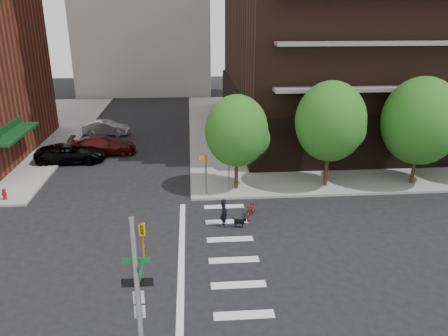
{
  "coord_description": "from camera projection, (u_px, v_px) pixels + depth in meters",
  "views": [
    {
      "loc": [
        1.11,
        -17.95,
        11.3
      ],
      "look_at": [
        3.0,
        6.0,
        2.5
      ],
      "focal_mm": 35.0,
      "sensor_mm": 36.0,
      "label": 1
    }
  ],
  "objects": [
    {
      "name": "ground",
      "position": [
        171.0,
        263.0,
        20.61
      ],
      "size": [
        120.0,
        120.0,
        0.0
      ],
      "primitive_type": "plane",
      "color": "black",
      "rests_on": "ground"
    },
    {
      "name": "dog",
      "position": [
        240.0,
        221.0,
        23.83
      ],
      "size": [
        0.69,
        0.29,
        0.58
      ],
      "rotation": [
        0.0,
        0.0,
        -0.19
      ],
      "color": "black",
      "rests_on": "ground"
    },
    {
      "name": "parked_car_maroon",
      "position": [
        103.0,
        145.0,
        35.75
      ],
      "size": [
        2.41,
        5.37,
        1.53
      ],
      "primitive_type": "imported",
      "rotation": [
        0.0,
        0.0,
        1.62
      ],
      "color": "#46140F",
      "rests_on": "ground"
    },
    {
      "name": "scooter",
      "position": [
        251.0,
        210.0,
        24.98
      ],
      "size": [
        1.17,
        1.84,
        0.91
      ],
      "primitive_type": "imported",
      "rotation": [
        0.0,
        0.0,
        -0.35
      ],
      "color": "maroon",
      "rests_on": "ground"
    },
    {
      "name": "tree_a",
      "position": [
        237.0,
        131.0,
        27.47
      ],
      "size": [
        4.0,
        4.0,
        5.9
      ],
      "color": "#301E11",
      "rests_on": "sidewalk_ne"
    },
    {
      "name": "sidewalk_ne",
      "position": [
        383.0,
        127.0,
        44.1
      ],
      "size": [
        39.0,
        33.0,
        0.15
      ],
      "primitive_type": "cube",
      "color": "gray",
      "rests_on": "ground"
    },
    {
      "name": "parked_car_silver",
      "position": [
        106.0,
        128.0,
        41.21
      ],
      "size": [
        1.83,
        4.33,
        1.39
      ],
      "primitive_type": "imported",
      "rotation": [
        0.0,
        0.0,
        1.48
      ],
      "color": "#93979A",
      "rests_on": "ground"
    },
    {
      "name": "tree_c",
      "position": [
        421.0,
        121.0,
        28.22
      ],
      "size": [
        5.0,
        5.0,
        6.8
      ],
      "color": "#301E11",
      "rests_on": "sidewalk_ne"
    },
    {
      "name": "fire_hydrant",
      "position": [
        4.0,
        193.0,
        26.95
      ],
      "size": [
        0.24,
        0.24,
        0.73
      ],
      "color": "#A50C0C",
      "rests_on": "sidewalk_nw"
    },
    {
      "name": "tree_b",
      "position": [
        330.0,
        121.0,
        27.74
      ],
      "size": [
        4.5,
        4.5,
        6.65
      ],
      "color": "#301E11",
      "rests_on": "sidewalk_ne"
    },
    {
      "name": "dog_walker",
      "position": [
        224.0,
        213.0,
        23.84
      ],
      "size": [
        0.67,
        0.53,
        1.61
      ],
      "primitive_type": "imported",
      "rotation": [
        0.0,
        0.0,
        1.85
      ],
      "color": "black",
      "rests_on": "ground"
    },
    {
      "name": "parked_car_black",
      "position": [
        71.0,
        153.0,
        33.91
      ],
      "size": [
        2.71,
        5.42,
        1.47
      ],
      "primitive_type": "imported",
      "rotation": [
        0.0,
        0.0,
        1.62
      ],
      "color": "black",
      "rests_on": "ground"
    },
    {
      "name": "traffic_signal",
      "position": [
        141.0,
        324.0,
        12.63
      ],
      "size": [
        0.9,
        0.75,
        6.0
      ],
      "color": "slate",
      "rests_on": "sidewalk_s"
    },
    {
      "name": "pedestrian_signal",
      "position": [
        211.0,
        167.0,
        27.56
      ],
      "size": [
        2.18,
        0.67,
        2.6
      ],
      "color": "slate",
      "rests_on": "sidewalk_ne"
    },
    {
      "name": "crosswalk",
      "position": [
        217.0,
        261.0,
        20.77
      ],
      "size": [
        3.85,
        13.0,
        0.01
      ],
      "color": "silver",
      "rests_on": "ground"
    }
  ]
}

